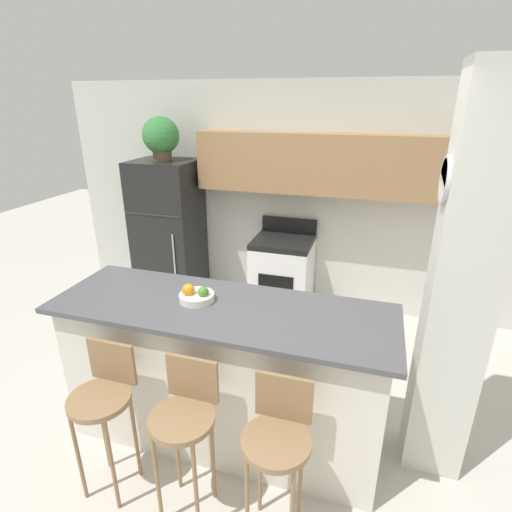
{
  "coord_description": "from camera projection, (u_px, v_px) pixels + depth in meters",
  "views": [
    {
      "loc": [
        0.89,
        -2.13,
        2.35
      ],
      "look_at": [
        0.0,
        0.79,
        1.14
      ],
      "focal_mm": 28.0,
      "sensor_mm": 36.0,
      "label": 1
    }
  ],
  "objects": [
    {
      "name": "refrigerator",
      "position": [
        169.0,
        233.0,
        4.79
      ],
      "size": [
        0.71,
        0.66,
        1.71
      ],
      "color": "black",
      "rests_on": "ground_plane"
    },
    {
      "name": "pillar_right",
      "position": [
        460.0,
        294.0,
        2.35
      ],
      "size": [
        0.38,
        0.32,
        2.55
      ],
      "color": "silver",
      "rests_on": "ground_plane"
    },
    {
      "name": "potted_plant_on_fridge",
      "position": [
        161.0,
        137.0,
        4.38
      ],
      "size": [
        0.4,
        0.4,
        0.47
      ],
      "color": "brown",
      "rests_on": "refrigerator"
    },
    {
      "name": "stove_range",
      "position": [
        282.0,
        276.0,
        4.57
      ],
      "size": [
        0.64,
        0.63,
        1.07
      ],
      "color": "white",
      "rests_on": "ground_plane"
    },
    {
      "name": "bar_stool_mid",
      "position": [
        185.0,
        418.0,
        2.25
      ],
      "size": [
        0.37,
        0.37,
        1.0
      ],
      "color": "olive",
      "rests_on": "ground_plane"
    },
    {
      "name": "wall_back",
      "position": [
        304.0,
        186.0,
        4.42
      ],
      "size": [
        5.6,
        0.38,
        2.55
      ],
      "color": "silver",
      "rests_on": "ground_plane"
    },
    {
      "name": "counter_bar",
      "position": [
        223.0,
        374.0,
        2.8
      ],
      "size": [
        2.28,
        0.76,
        1.09
      ],
      "color": "silver",
      "rests_on": "ground_plane"
    },
    {
      "name": "fruit_bowl",
      "position": [
        196.0,
        295.0,
        2.67
      ],
      "size": [
        0.23,
        0.23,
        0.12
      ],
      "color": "silver",
      "rests_on": "counter_bar"
    },
    {
      "name": "bar_stool_right",
      "position": [
        278.0,
        440.0,
        2.1
      ],
      "size": [
        0.37,
        0.37,
        1.0
      ],
      "color": "olive",
      "rests_on": "ground_plane"
    },
    {
      "name": "ground_plane",
      "position": [
        225.0,
        434.0,
        3.01
      ],
      "size": [
        14.0,
        14.0,
        0.0
      ],
      "primitive_type": "plane",
      "color": "beige"
    },
    {
      "name": "bar_stool_left",
      "position": [
        104.0,
        399.0,
        2.39
      ],
      "size": [
        0.37,
        0.37,
        1.0
      ],
      "color": "olive",
      "rests_on": "ground_plane"
    }
  ]
}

